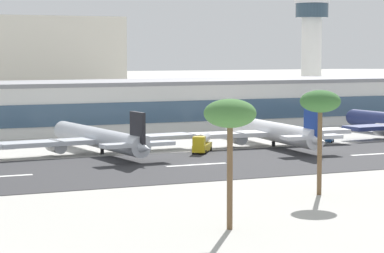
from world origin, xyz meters
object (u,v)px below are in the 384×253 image
Objects in this scene: palm_tree_0 at (320,104)px; service_baggage_tug_0 at (329,138)px; airliner_black_tail_gate_1 at (102,139)px; service_fuel_truck_1 at (202,143)px; terminal_building at (119,105)px; airliner_navy_tail_gate_2 at (273,132)px; palm_tree_1 at (230,116)px; control_tower at (311,45)px.

service_baggage_tug_0 is at bearing 55.56° from palm_tree_0.
airliner_black_tail_gate_1 is 54.45m from service_baggage_tug_0.
palm_tree_0 is (-6.28, -53.97, 11.27)m from service_fuel_truck_1.
airliner_black_tail_gate_1 is 13.46× the size of service_baggage_tug_0.
terminal_building is 4.49× the size of airliner_black_tail_gate_1.
palm_tree_0 is at bearing 159.99° from airliner_navy_tail_gate_2.
airliner_black_tail_gate_1 is at bearing 82.87° from palm_tree_1.
service_baggage_tug_0 is at bearing -119.86° from control_tower.
airliner_navy_tail_gate_2 is (38.73, -2.10, 0.13)m from airliner_black_tail_gate_1.
terminal_building is at bearing -102.63° from service_baggage_tug_0.
palm_tree_1 is at bearing -124.77° from control_tower.
control_tower is at bearing -54.66° from airliner_black_tail_gate_1.
palm_tree_1 reaches higher than airliner_black_tail_gate_1.
palm_tree_1 reaches higher than terminal_building.
airliner_navy_tail_gate_2 reaches higher than service_baggage_tug_0.
terminal_building reaches higher than airliner_black_tail_gate_1.
control_tower is 204.72m from palm_tree_1.
airliner_black_tail_gate_1 is 5.48× the size of service_fuel_truck_1.
airliner_black_tail_gate_1 is 3.02× the size of palm_tree_0.
palm_tree_0 is (-7.77, -109.70, 6.77)m from terminal_building.
control_tower reaches higher than service_baggage_tug_0.
service_baggage_tug_0 is at bearing 50.04° from palm_tree_1.
airliner_black_tail_gate_1 is at bearing -113.12° from terminal_building.
airliner_navy_tail_gate_2 is 89.59m from palm_tree_1.
airliner_black_tail_gate_1 is at bearing 102.35° from palm_tree_0.
palm_tree_1 reaches higher than service_fuel_truck_1.
airliner_black_tail_gate_1 is 3.00× the size of palm_tree_1.
airliner_black_tail_gate_1 is 20.60m from service_fuel_truck_1.
control_tower is 0.84× the size of airliner_black_tail_gate_1.
control_tower reaches higher than airliner_navy_tail_gate_2.
palm_tree_1 is at bearing 150.68° from airliner_navy_tail_gate_2.
airliner_black_tail_gate_1 is 0.96× the size of airliner_navy_tail_gate_2.
airliner_black_tail_gate_1 reaches higher than service_baggage_tug_0.
service_fuel_truck_1 is at bearing -113.52° from airliner_black_tail_gate_1.
control_tower is 141.94m from airliner_black_tail_gate_1.
control_tower is 178.53m from palm_tree_0.
control_tower reaches higher than airliner_black_tail_gate_1.
airliner_navy_tail_gate_2 is at bearing 57.10° from palm_tree_1.
airliner_black_tail_gate_1 is (-107.00, -91.16, -19.74)m from control_tower.
airliner_navy_tail_gate_2 is 3.14× the size of palm_tree_0.
airliner_black_tail_gate_1 is at bearing -72.54° from service_fuel_truck_1.
terminal_building reaches higher than airliner_navy_tail_gate_2.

